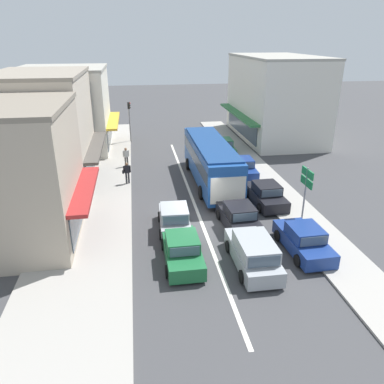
{
  "coord_description": "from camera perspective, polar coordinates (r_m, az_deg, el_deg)",
  "views": [
    {
      "loc": [
        -3.67,
        -19.71,
        10.47
      ],
      "look_at": [
        -0.28,
        2.21,
        1.2
      ],
      "focal_mm": 35.0,
      "sensor_mm": 36.0,
      "label": 1
    }
  ],
  "objects": [
    {
      "name": "ground_plane",
      "position": [
        22.62,
        1.56,
        -4.9
      ],
      "size": [
        140.0,
        140.0,
        0.0
      ],
      "primitive_type": "plane",
      "color": "#3F3F42"
    },
    {
      "name": "lane_centre_line",
      "position": [
        26.18,
        0.0,
        -0.89
      ],
      "size": [
        0.2,
        28.0,
        0.01
      ],
      "primitive_type": "cube",
      "color": "silver",
      "rests_on": "ground"
    },
    {
      "name": "sidewalk_left",
      "position": [
        27.91,
        -14.58,
        0.04
      ],
      "size": [
        5.2,
        44.0,
        0.14
      ],
      "primitive_type": "cube",
      "color": "#A39E96",
      "rests_on": "ground"
    },
    {
      "name": "kerb_right",
      "position": [
        29.44,
        11.41,
        1.51
      ],
      "size": [
        2.8,
        44.0,
        0.12
      ],
      "primitive_type": "cube",
      "color": "#A39E96",
      "rests_on": "ground"
    },
    {
      "name": "shopfront_corner_near",
      "position": [
        21.8,
        -25.68,
        2.32
      ],
      "size": [
        7.31,
        7.6,
        7.44
      ],
      "color": "#B2A38E",
      "rests_on": "ground"
    },
    {
      "name": "shopfront_mid_block",
      "position": [
        29.8,
        -21.45,
        8.77
      ],
      "size": [
        7.11,
        9.42,
        8.2
      ],
      "color": "beige",
      "rests_on": "ground"
    },
    {
      "name": "shopfront_far_end",
      "position": [
        38.9,
        -18.7,
        11.81
      ],
      "size": [
        9.0,
        8.92,
        7.83
      ],
      "color": "silver",
      "rests_on": "ground"
    },
    {
      "name": "building_right_far",
      "position": [
        42.53,
        12.55,
        13.83
      ],
      "size": [
        8.26,
        13.55,
        8.63
      ],
      "color": "silver",
      "rests_on": "ground"
    },
    {
      "name": "city_bus",
      "position": [
        28.3,
        2.87,
        4.98
      ],
      "size": [
        2.79,
        10.87,
        3.23
      ],
      "color": "#1E4C99",
      "rests_on": "ground"
    },
    {
      "name": "sedan_behind_bus_near",
      "position": [
        18.78,
        -1.5,
        -8.82
      ],
      "size": [
        1.92,
        4.21,
        1.47
      ],
      "color": "#1E6638",
      "rests_on": "ground"
    },
    {
      "name": "hatchback_adjacent_lane_trail",
      "position": [
        21.65,
        -2.72,
        -4.14
      ],
      "size": [
        1.93,
        3.76,
        1.54
      ],
      "color": "#9EA3A8",
      "rests_on": "ground"
    },
    {
      "name": "wagon_queue_gap_filler",
      "position": [
        18.64,
        9.31,
        -9.11
      ],
      "size": [
        1.96,
        4.51,
        1.58
      ],
      "color": "#9EA3A8",
      "rests_on": "ground"
    },
    {
      "name": "sedan_adjacent_lane_lead",
      "position": [
        22.07,
        7.18,
        -3.9
      ],
      "size": [
        2.04,
        4.27,
        1.47
      ],
      "color": "black",
      "rests_on": "ground"
    },
    {
      "name": "parked_sedan_kerb_front",
      "position": [
        20.44,
        16.64,
        -7.06
      ],
      "size": [
        1.98,
        4.25,
        1.47
      ],
      "color": "navy",
      "rests_on": "ground"
    },
    {
      "name": "parked_sedan_kerb_second",
      "position": [
        25.5,
        11.18,
        -0.39
      ],
      "size": [
        2.0,
        4.25,
        1.47
      ],
      "color": "black",
      "rests_on": "ground"
    },
    {
      "name": "parked_sedan_kerb_third",
      "position": [
        30.49,
        7.63,
        3.71
      ],
      "size": [
        2.01,
        4.26,
        1.47
      ],
      "color": "navy",
      "rests_on": "ground"
    },
    {
      "name": "parked_sedan_kerb_rear",
      "position": [
        36.16,
        4.74,
        6.87
      ],
      "size": [
        1.95,
        4.23,
        1.47
      ],
      "color": "#1E6638",
      "rests_on": "ground"
    },
    {
      "name": "traffic_light_downstreet",
      "position": [
        40.23,
        -9.53,
        11.46
      ],
      "size": [
        0.32,
        0.24,
        4.2
      ],
      "color": "gray",
      "rests_on": "ground"
    },
    {
      "name": "directional_road_sign",
      "position": [
        22.39,
        17.04,
        1.35
      ],
      "size": [
        0.1,
        1.4,
        3.6
      ],
      "color": "gray",
      "rests_on": "ground"
    },
    {
      "name": "pedestrian_with_handbag_near",
      "position": [
        28.51,
        -9.89,
        3.07
      ],
      "size": [
        0.65,
        0.34,
        1.63
      ],
      "color": "#333338",
      "rests_on": "sidewalk_left"
    },
    {
      "name": "pedestrian_browsing_midblock",
      "position": [
        32.4,
        -10.01,
        5.45
      ],
      "size": [
        0.54,
        0.34,
        1.63
      ],
      "color": "#4C4742",
      "rests_on": "sidewalk_left"
    }
  ]
}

